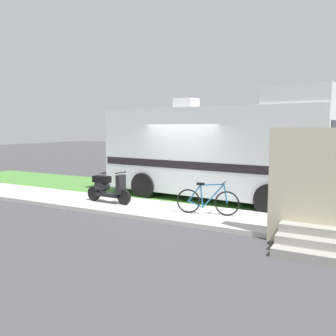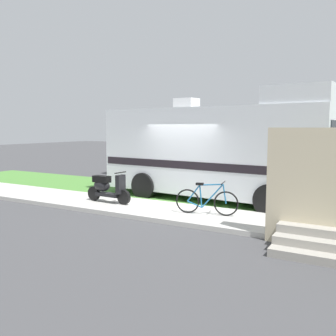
{
  "view_description": "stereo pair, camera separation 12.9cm",
  "coord_description": "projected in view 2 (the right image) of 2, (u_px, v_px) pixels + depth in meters",
  "views": [
    {
      "loc": [
        5.21,
        -10.06,
        2.4
      ],
      "look_at": [
        -0.57,
        0.3,
        1.1
      ],
      "focal_mm": 39.67,
      "sensor_mm": 36.0,
      "label": 1
    },
    {
      "loc": [
        5.32,
        -10.0,
        2.4
      ],
      "look_at": [
        -0.57,
        0.3,
        1.1
      ],
      "focal_mm": 39.67,
      "sensor_mm": 36.0,
      "label": 2
    }
  ],
  "objects": [
    {
      "name": "bottle_green",
      "position": [
        318.0,
        222.0,
        8.59
      ],
      "size": [
        0.07,
        0.07,
        0.24
      ],
      "color": "#B2B2B7",
      "rests_on": "ground"
    },
    {
      "name": "motorhome_rv",
      "position": [
        218.0,
        150.0,
        12.02
      ],
      "size": [
        7.57,
        3.09,
        3.52
      ],
      "color": "silver",
      "rests_on": "ground"
    },
    {
      "name": "bicycle",
      "position": [
        206.0,
        201.0,
        9.73
      ],
      "size": [
        1.65,
        0.52,
        0.88
      ],
      "color": "black",
      "rests_on": "ground"
    },
    {
      "name": "pickup_truck_near",
      "position": [
        159.0,
        156.0,
        18.49
      ],
      "size": [
        5.78,
        2.25,
        1.83
      ],
      "color": "silver",
      "rests_on": "ground"
    },
    {
      "name": "grass_strip",
      "position": [
        199.0,
        196.0,
        12.81
      ],
      "size": [
        24.0,
        3.4,
        0.08
      ],
      "color": "#4C8438",
      "rests_on": "ground"
    },
    {
      "name": "ground_plane",
      "position": [
        179.0,
        205.0,
        11.52
      ],
      "size": [
        80.0,
        80.0,
        0.0
      ],
      "primitive_type": "plane",
      "color": "#424244"
    },
    {
      "name": "sidewalk",
      "position": [
        159.0,
        211.0,
        10.47
      ],
      "size": [
        24.0,
        2.0,
        0.12
      ],
      "color": "beige",
      "rests_on": "ground"
    },
    {
      "name": "bottle_spare",
      "position": [
        319.0,
        224.0,
        8.46
      ],
      "size": [
        0.07,
        0.07,
        0.23
      ],
      "color": "#B2B2B7",
      "rests_on": "ground"
    },
    {
      "name": "scooter",
      "position": [
        107.0,
        187.0,
        11.32
      ],
      "size": [
        1.64,
        0.5,
        0.97
      ],
      "color": "black",
      "rests_on": "ground"
    },
    {
      "name": "porch_steps",
      "position": [
        317.0,
        200.0,
        7.31
      ],
      "size": [
        2.0,
        1.26,
        2.4
      ],
      "color": "#9E998E",
      "rests_on": "ground"
    }
  ]
}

